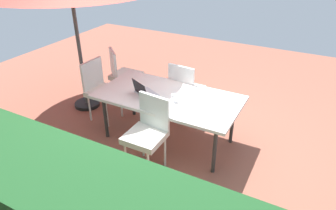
{
  "coord_description": "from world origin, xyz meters",
  "views": [
    {
      "loc": [
        -1.75,
        3.31,
        2.69
      ],
      "look_at": [
        0.0,
        0.0,
        0.59
      ],
      "focal_mm": 32.63,
      "sensor_mm": 36.0,
      "label": 1
    }
  ],
  "objects_px": {
    "chair_east": "(101,88)",
    "cup": "(174,98)",
    "chair_southeast": "(123,73)",
    "laptop": "(144,92)",
    "dining_table": "(168,99)",
    "chair_north": "(148,130)",
    "chair_south": "(186,88)"
  },
  "relations": [
    {
      "from": "chair_east",
      "to": "cup",
      "type": "distance_m",
      "value": 1.42
    },
    {
      "from": "chair_southeast",
      "to": "laptop",
      "type": "xyz_separation_m",
      "value": [
        -0.96,
        0.82,
        0.23
      ]
    },
    {
      "from": "chair_southeast",
      "to": "laptop",
      "type": "distance_m",
      "value": 1.28
    },
    {
      "from": "dining_table",
      "to": "chair_north",
      "type": "xyz_separation_m",
      "value": [
        -0.05,
        0.64,
        -0.13
      ]
    },
    {
      "from": "chair_southeast",
      "to": "laptop",
      "type": "height_order",
      "value": "chair_southeast"
    },
    {
      "from": "dining_table",
      "to": "cup",
      "type": "height_order",
      "value": "cup"
    },
    {
      "from": "chair_south",
      "to": "chair_north",
      "type": "distance_m",
      "value": 1.3
    },
    {
      "from": "chair_southeast",
      "to": "dining_table",
      "type": "bearing_deg",
      "value": -165.83
    },
    {
      "from": "chair_east",
      "to": "laptop",
      "type": "distance_m",
      "value": 0.98
    },
    {
      "from": "chair_southeast",
      "to": "chair_east",
      "type": "height_order",
      "value": "same"
    },
    {
      "from": "dining_table",
      "to": "cup",
      "type": "xyz_separation_m",
      "value": [
        -0.15,
        0.12,
        0.1
      ]
    },
    {
      "from": "chair_south",
      "to": "chair_north",
      "type": "height_order",
      "value": "same"
    },
    {
      "from": "laptop",
      "to": "chair_south",
      "type": "bearing_deg",
      "value": -83.7
    },
    {
      "from": "chair_north",
      "to": "dining_table",
      "type": "bearing_deg",
      "value": 100.57
    },
    {
      "from": "cup",
      "to": "chair_north",
      "type": "bearing_deg",
      "value": 79.18
    },
    {
      "from": "chair_east",
      "to": "chair_north",
      "type": "bearing_deg",
      "value": -115.06
    },
    {
      "from": "chair_north",
      "to": "chair_southeast",
      "type": "bearing_deg",
      "value": 140.75
    },
    {
      "from": "dining_table",
      "to": "cup",
      "type": "relative_size",
      "value": 17.67
    },
    {
      "from": "dining_table",
      "to": "laptop",
      "type": "height_order",
      "value": "laptop"
    },
    {
      "from": "chair_southeast",
      "to": "chair_south",
      "type": "bearing_deg",
      "value": -138.99
    },
    {
      "from": "dining_table",
      "to": "chair_east",
      "type": "xyz_separation_m",
      "value": [
        1.24,
        -0.05,
        -0.13
      ]
    },
    {
      "from": "chair_southeast",
      "to": "chair_south",
      "type": "distance_m",
      "value": 1.24
    },
    {
      "from": "chair_north",
      "to": "laptop",
      "type": "height_order",
      "value": "chair_north"
    },
    {
      "from": "dining_table",
      "to": "laptop",
      "type": "distance_m",
      "value": 0.35
    },
    {
      "from": "chair_southeast",
      "to": "chair_north",
      "type": "distance_m",
      "value": 1.88
    },
    {
      "from": "chair_east",
      "to": "laptop",
      "type": "xyz_separation_m",
      "value": [
        -0.93,
        0.17,
        0.23
      ]
    },
    {
      "from": "dining_table",
      "to": "chair_north",
      "type": "relative_size",
      "value": 2.04
    },
    {
      "from": "chair_north",
      "to": "laptop",
      "type": "bearing_deg",
      "value": 130.89
    },
    {
      "from": "chair_south",
      "to": "cup",
      "type": "xyz_separation_m",
      "value": [
        -0.18,
        0.77,
        0.24
      ]
    },
    {
      "from": "chair_south",
      "to": "cup",
      "type": "distance_m",
      "value": 0.83
    },
    {
      "from": "laptop",
      "to": "cup",
      "type": "height_order",
      "value": "laptop"
    },
    {
      "from": "chair_east",
      "to": "cup",
      "type": "xyz_separation_m",
      "value": [
        -1.39,
        0.17,
        0.24
      ]
    }
  ]
}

